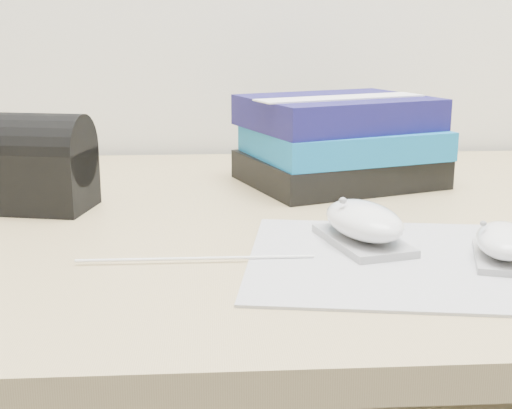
{
  "coord_description": "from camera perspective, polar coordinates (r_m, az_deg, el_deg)",
  "views": [
    {
      "loc": [
        -0.14,
        0.76,
        0.95
      ],
      "look_at": [
        -0.1,
        1.46,
        0.77
      ],
      "focal_mm": 50.0,
      "sensor_mm": 36.0,
      "label": 1
    }
  ],
  "objects": [
    {
      "name": "desk",
      "position": [
        1.01,
        4.93,
        -12.66
      ],
      "size": [
        1.6,
        0.8,
        0.73
      ],
      "color": "tan",
      "rests_on": "ground"
    },
    {
      "name": "mousepad",
      "position": [
        0.7,
        13.26,
        -4.41
      ],
      "size": [
        0.37,
        0.31,
        0.0
      ],
      "primitive_type": "cube",
      "rotation": [
        0.0,
        0.0,
        -0.16
      ],
      "color": "gray",
      "rests_on": "desk"
    },
    {
      "name": "mouse_rear",
      "position": [
        0.73,
        8.6,
        -1.54
      ],
      "size": [
        0.09,
        0.13,
        0.05
      ],
      "color": "#969698",
      "rests_on": "mousepad"
    },
    {
      "name": "mouse_front",
      "position": [
        0.71,
        19.26,
        -2.96
      ],
      "size": [
        0.08,
        0.11,
        0.04
      ],
      "color": "gray",
      "rests_on": "mousepad"
    },
    {
      "name": "usb_cable",
      "position": [
        0.68,
        -4.86,
        -4.33
      ],
      "size": [
        0.23,
        0.0,
        0.0
      ],
      "primitive_type": "cylinder",
      "rotation": [
        0.0,
        1.57,
        -0.0
      ],
      "color": "white",
      "rests_on": "mousepad"
    },
    {
      "name": "book_stack",
      "position": [
        1.01,
        6.71,
        5.06
      ],
      "size": [
        0.3,
        0.27,
        0.12
      ],
      "color": "black",
      "rests_on": "desk"
    },
    {
      "name": "pouch",
      "position": [
        0.9,
        -17.22,
        3.17
      ],
      "size": [
        0.14,
        0.11,
        0.12
      ],
      "color": "black",
      "rests_on": "desk"
    }
  ]
}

